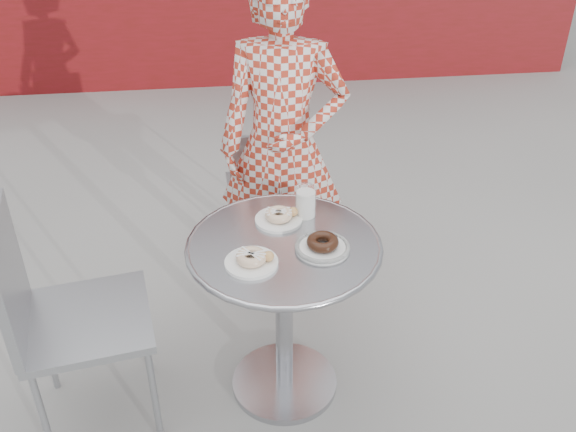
{
  "coord_description": "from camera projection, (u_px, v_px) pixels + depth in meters",
  "views": [
    {
      "loc": [
        -0.26,
        -1.93,
        2.11
      ],
      "look_at": [
        -0.01,
        0.09,
        0.82
      ],
      "focal_mm": 40.0,
      "sensor_mm": 36.0,
      "label": 1
    }
  ],
  "objects": [
    {
      "name": "seated_person",
      "position": [
        283.0,
        147.0,
        2.92
      ],
      "size": [
        0.65,
        0.49,
        1.61
      ],
      "primitive_type": "imported",
      "rotation": [
        0.0,
        0.0,
        -0.2
      ],
      "color": "#B12D1B",
      "rests_on": "ground"
    },
    {
      "name": "chair_far",
      "position": [
        266.0,
        215.0,
        3.47
      ],
      "size": [
        0.4,
        0.4,
        0.81
      ],
      "rotation": [
        0.0,
        0.0,
        3.19
      ],
      "color": "#999BA0",
      "rests_on": "ground"
    },
    {
      "name": "bistro_table",
      "position": [
        284.0,
        282.0,
        2.48
      ],
      "size": [
        0.74,
        0.74,
        0.75
      ],
      "rotation": [
        0.0,
        0.0,
        -0.15
      ],
      "color": "#BABABF",
      "rests_on": "ground"
    },
    {
      "name": "ground",
      "position": [
        294.0,
        385.0,
        2.77
      ],
      "size": [
        60.0,
        60.0,
        0.0
      ],
      "primitive_type": "plane",
      "color": "#9D9A95",
      "rests_on": "ground"
    },
    {
      "name": "plate_far",
      "position": [
        279.0,
        217.0,
        2.5
      ],
      "size": [
        0.19,
        0.19,
        0.05
      ],
      "rotation": [
        0.0,
        0.0,
        -0.13
      ],
      "color": "white",
      "rests_on": "bistro_table"
    },
    {
      "name": "plate_checker",
      "position": [
        322.0,
        246.0,
        2.34
      ],
      "size": [
        0.2,
        0.2,
        0.05
      ],
      "rotation": [
        0.0,
        0.0,
        -0.28
      ],
      "color": "white",
      "rests_on": "bistro_table"
    },
    {
      "name": "chair_left",
      "position": [
        92.0,
        359.0,
        2.49
      ],
      "size": [
        0.54,
        0.53,
        0.98
      ],
      "rotation": [
        0.0,
        0.0,
        1.74
      ],
      "color": "#999BA0",
      "rests_on": "ground"
    },
    {
      "name": "milk_cup",
      "position": [
        306.0,
        202.0,
        2.51
      ],
      "size": [
        0.08,
        0.08,
        0.13
      ],
      "rotation": [
        0.0,
        0.0,
        0.13
      ],
      "color": "white",
      "rests_on": "bistro_table"
    },
    {
      "name": "plate_near",
      "position": [
        252.0,
        259.0,
        2.26
      ],
      "size": [
        0.19,
        0.19,
        0.05
      ],
      "rotation": [
        0.0,
        0.0,
        -0.4
      ],
      "color": "white",
      "rests_on": "bistro_table"
    }
  ]
}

